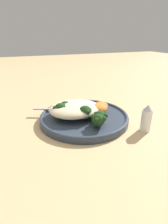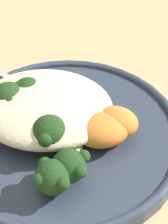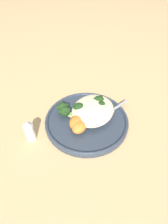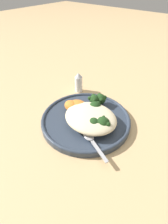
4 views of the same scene
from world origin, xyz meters
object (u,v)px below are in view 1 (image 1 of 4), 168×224
plate (84,117)px  spoon (57,109)px  broccoli_stalk_4 (97,119)px  broccoli_stalk_2 (78,113)px  broccoli_stalk_1 (64,110)px  broccoli_stalk_5 (98,115)px  salt_shaker (146,118)px  quinoa_mound (75,109)px  sweet_potato_chunk_0 (100,106)px  broccoli_stalk_3 (86,112)px  broccoli_stalk_0 (69,108)px  sweet_potato_chunk_1 (98,109)px

plate → spoon: size_ratio=2.53×
broccoli_stalk_4 → spoon: 0.17m
broccoli_stalk_2 → spoon: size_ratio=0.86×
broccoli_stalk_1 → spoon: bearing=-76.2°
broccoli_stalk_2 → broccoli_stalk_5: bearing=114.7°
plate → salt_shaker: bearing=-42.2°
spoon → plate: bearing=160.7°
spoon → salt_shaker: 0.29m
plate → broccoli_stalk_4: size_ratio=2.33×
quinoa_mound → broccoli_stalk_5: size_ratio=1.29×
broccoli_stalk_1 → spoon: size_ratio=1.14×
plate → broccoli_stalk_4: 0.08m
plate → sweet_potato_chunk_0: 0.07m
broccoli_stalk_3 → quinoa_mound: bearing=-114.2°
broccoli_stalk_3 → spoon: size_ratio=0.71×
broccoli_stalk_0 → spoon: (-0.03, 0.04, -0.01)m
spoon → broccoli_stalk_5: bearing=150.7°
broccoli_stalk_5 → sweet_potato_chunk_0: (0.04, 0.06, 0.00)m
plate → broccoli_stalk_2: (-0.02, -0.01, 0.02)m
plate → sweet_potato_chunk_1: (0.04, -0.01, 0.03)m
broccoli_stalk_0 → broccoli_stalk_4: size_ratio=0.90×
quinoa_mound → sweet_potato_chunk_1: bearing=-17.5°
broccoli_stalk_0 → broccoli_stalk_5: 0.11m
sweet_potato_chunk_0 → quinoa_mound: bearing=174.8°
broccoli_stalk_1 → broccoli_stalk_2: broccoli_stalk_1 is taller
spoon → broccoli_stalk_1: bearing=122.9°
sweet_potato_chunk_0 → broccoli_stalk_4: bearing=-122.6°
broccoli_stalk_1 → broccoli_stalk_4: bearing=132.7°
salt_shaker → broccoli_stalk_1: bearing=145.6°
quinoa_mound → broccoli_stalk_5: (0.05, -0.07, -0.00)m
plate → broccoli_stalk_0: (-0.04, 0.03, 0.03)m
broccoli_stalk_1 → sweet_potato_chunk_0: (0.12, -0.01, -0.00)m
quinoa_mound → broccoli_stalk_3: broccoli_stalk_3 is taller
broccoli_stalk_5 → broccoli_stalk_4: bearing=-38.3°
broccoli_stalk_5 → sweet_potato_chunk_1: bearing=152.1°
sweet_potato_chunk_1 → broccoli_stalk_5: bearing=-115.0°
broccoli_stalk_2 → broccoli_stalk_3: bearing=112.6°
broccoli_stalk_0 → broccoli_stalk_1: broccoli_stalk_1 is taller
quinoa_mound → broccoli_stalk_5: quinoa_mound is taller
broccoli_stalk_4 → sweet_potato_chunk_0: size_ratio=2.36×
spoon → broccoli_stalk_3: bearing=148.5°
quinoa_mound → broccoli_stalk_0: size_ratio=1.49×
quinoa_mound → sweet_potato_chunk_1: quinoa_mound is taller
broccoli_stalk_1 → broccoli_stalk_5: (0.09, -0.07, -0.00)m
broccoli_stalk_1 → sweet_potato_chunk_1: broccoli_stalk_1 is taller
broccoli_stalk_2 → spoon: (-0.05, 0.07, -0.01)m
plate → sweet_potato_chunk_0: (0.06, 0.00, 0.03)m
broccoli_stalk_4 → spoon: size_ratio=1.08×
sweet_potato_chunk_0 → salt_shaker: bearing=-58.1°
salt_shaker → plate: bearing=137.8°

